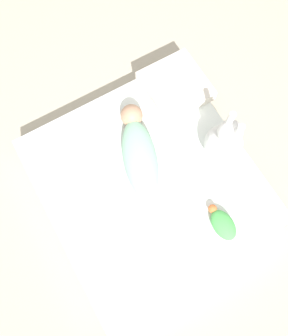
{
  "coord_description": "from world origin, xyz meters",
  "views": [
    {
      "loc": [
        -0.4,
        0.25,
        1.84
      ],
      "look_at": [
        0.05,
        -0.0,
        0.2
      ],
      "focal_mm": 35.0,
      "sensor_mm": 36.0,
      "label": 1
    }
  ],
  "objects_px": {
    "swaddled_baby": "(139,152)",
    "turtle_plush": "(223,224)",
    "pillow": "(176,86)",
    "bunny_plush": "(225,141)"
  },
  "relations": [
    {
      "from": "bunny_plush",
      "to": "turtle_plush",
      "type": "height_order",
      "value": "bunny_plush"
    },
    {
      "from": "swaddled_baby",
      "to": "pillow",
      "type": "bearing_deg",
      "value": -37.37
    },
    {
      "from": "swaddled_baby",
      "to": "turtle_plush",
      "type": "relative_size",
      "value": 2.72
    },
    {
      "from": "swaddled_baby",
      "to": "turtle_plush",
      "type": "bearing_deg",
      "value": -142.03
    },
    {
      "from": "bunny_plush",
      "to": "turtle_plush",
      "type": "bearing_deg",
      "value": 147.3
    },
    {
      "from": "turtle_plush",
      "to": "swaddled_baby",
      "type": "bearing_deg",
      "value": 18.59
    },
    {
      "from": "pillow",
      "to": "bunny_plush",
      "type": "xyz_separation_m",
      "value": [
        -0.45,
        -0.01,
        0.09
      ]
    },
    {
      "from": "bunny_plush",
      "to": "turtle_plush",
      "type": "relative_size",
      "value": 1.85
    },
    {
      "from": "turtle_plush",
      "to": "pillow",
      "type": "bearing_deg",
      "value": -14.84
    },
    {
      "from": "pillow",
      "to": "bunny_plush",
      "type": "height_order",
      "value": "bunny_plush"
    }
  ]
}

